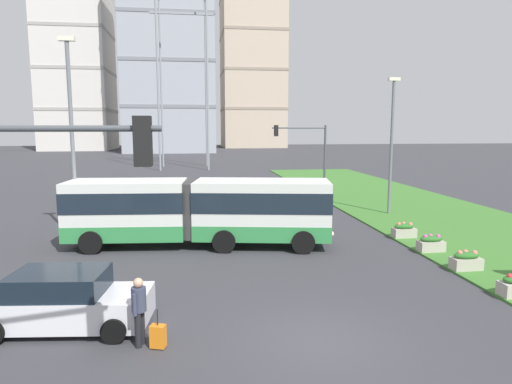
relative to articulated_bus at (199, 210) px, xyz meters
name	(u,v)px	position (x,y,z in m)	size (l,w,h in m)	color
ground_plane	(319,342)	(2.82, -9.83, -1.65)	(260.00, 260.00, 0.00)	#38383D
grass_median	(484,234)	(14.24, 0.17, -1.61)	(10.00, 70.00, 0.08)	#3D752D
articulated_bus	(199,210)	(0.00, 0.00, 0.00)	(12.01, 4.13, 3.00)	silver
car_white_van	(65,301)	(-3.72, -8.12, -0.90)	(4.57, 2.41, 1.58)	silver
car_grey_wagon	(148,198)	(-3.22, 10.01, -0.90)	(4.53, 2.31, 1.58)	slate
pedestrian_crossing	(139,307)	(-1.62, -9.40, -0.65)	(0.36, 0.55, 1.74)	black
rolling_suitcase	(158,336)	(-1.17, -9.60, -1.34)	(0.42, 0.34, 0.97)	orange
flower_planter_1	(466,260)	(9.84, -5.12, -1.23)	(1.10, 0.56, 0.74)	#B7AD9E
flower_planter_2	(431,243)	(9.84, -2.57, -1.23)	(1.10, 0.56, 0.74)	#B7AD9E
flower_planter_3	(404,230)	(9.84, -0.05, -1.23)	(1.10, 0.56, 0.74)	#B7AD9E
traffic_light_far_right	(307,148)	(8.06, 12.17, 2.20)	(4.06, 0.28, 5.53)	#474C51
streetlight_left	(72,133)	(-5.68, 1.44, 3.47)	(0.70, 0.28, 9.35)	slate
streetlight_median	(392,140)	(11.74, 5.93, 2.94)	(0.70, 0.28, 8.31)	slate
apartment_tower_west	(77,73)	(-27.18, 95.30, 16.50)	(15.53, 17.77, 36.27)	silver
apartment_tower_westcentre	(169,44)	(-4.92, 82.70, 21.49)	(19.33, 17.23, 46.25)	#9EA3AD
apartment_tower_centre	(252,56)	(16.21, 105.04, 22.98)	(16.46, 19.02, 49.22)	#C6B299
transmission_pylon	(182,40)	(-1.28, 40.04, 14.74)	(9.00, 6.24, 29.96)	gray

